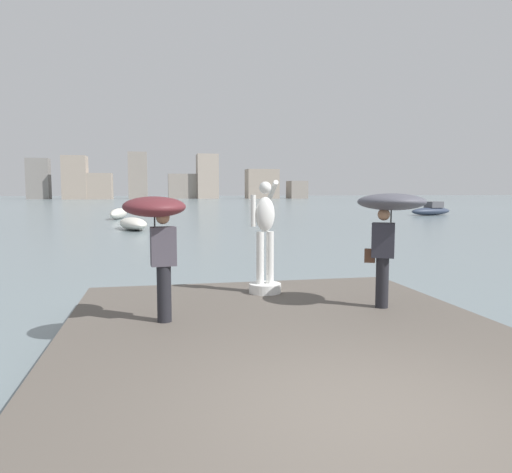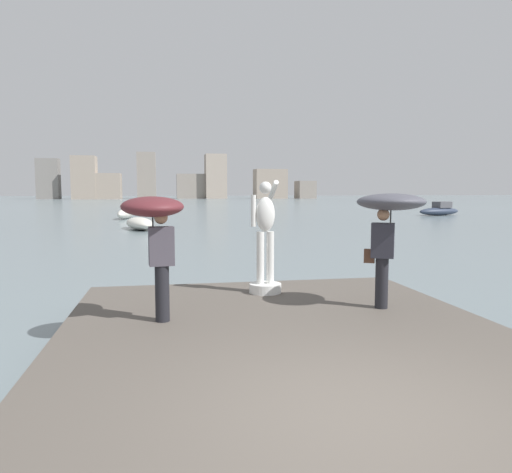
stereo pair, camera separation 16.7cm
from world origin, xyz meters
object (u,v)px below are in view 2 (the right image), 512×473
statue_white_figure (265,247)px  boat_far (140,223)px  onlooker_right (389,214)px  boat_near (126,213)px  boat_mid (440,210)px  onlooker_left (155,222)px

statue_white_figure → boat_far: 22.27m
statue_white_figure → onlooker_right: statue_white_figure is taller
onlooker_right → boat_near: size_ratio=0.38×
onlooker_right → boat_mid: bearing=57.7°
statue_white_figure → onlooker_left: size_ratio=1.14×
boat_mid → boat_far: boat_mid is taller
boat_near → boat_far: bearing=-81.7°
onlooker_right → boat_near: bearing=101.4°
statue_white_figure → boat_mid: bearing=54.5°
boat_near → onlooker_left: bearing=-84.7°
boat_near → boat_far: 12.54m
boat_near → boat_mid: (30.11, 0.20, 0.05)m
boat_near → boat_mid: 30.12m
statue_white_figure → boat_far: statue_white_figure is taller
onlooker_right → boat_near: onlooker_right is taller
onlooker_left → boat_far: onlooker_left is taller
statue_white_figure → boat_mid: statue_white_figure is taller
onlooker_left → boat_mid: bearing=53.6°
statue_white_figure → onlooker_right: (1.82, -1.64, 0.72)m
onlooker_left → onlooker_right: bearing=2.2°
boat_near → boat_mid: boat_mid is taller
onlooker_left → boat_far: 23.84m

